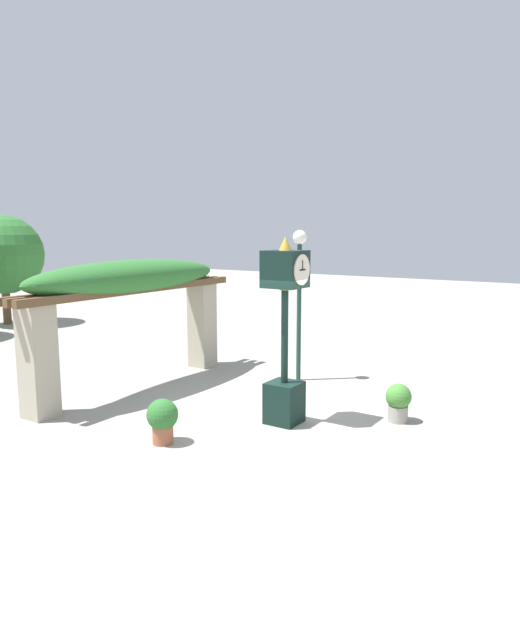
% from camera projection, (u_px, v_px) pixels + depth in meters
% --- Properties ---
extents(ground_plane, '(60.00, 60.00, 0.00)m').
position_uv_depth(ground_plane, '(277.00, 417.00, 10.20)').
color(ground_plane, gray).
extents(pedestal_clock, '(0.62, 0.67, 3.21)m').
position_uv_depth(pedestal_clock, '(285.00, 331.00, 9.65)').
color(pedestal_clock, black).
rests_on(pedestal_clock, ground).
extents(pergola, '(5.71, 1.11, 2.70)m').
position_uv_depth(pergola, '(131.00, 290.00, 11.78)').
color(pergola, '#A89E89').
rests_on(pergola, ground).
extents(potted_plant_near_left, '(0.45, 0.45, 0.68)m').
position_uv_depth(potted_plant_near_left, '(398.00, 401.00, 9.90)').
color(potted_plant_near_left, gray).
rests_on(potted_plant_near_left, ground).
extents(potted_plant_near_right, '(0.50, 0.50, 0.71)m').
position_uv_depth(potted_plant_near_right, '(163.00, 419.00, 8.88)').
color(potted_plant_near_right, '#9E563D').
rests_on(potted_plant_near_right, ground).
extents(lamp_post, '(0.30, 0.30, 3.31)m').
position_uv_depth(lamp_post, '(299.00, 277.00, 12.35)').
color(lamp_post, '#19382D').
rests_on(lamp_post, ground).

